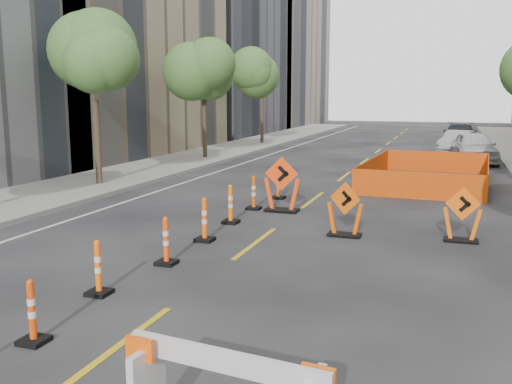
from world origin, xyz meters
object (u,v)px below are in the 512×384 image
(channelizer_3, at_px, (166,241))
(chevron_sign_left, at_px, (282,184))
(channelizer_6, at_px, (254,193))
(parked_car_near, at_px, (474,147))
(channelizer_4, at_px, (204,220))
(chevron_sign_center, at_px, (345,209))
(channelizer_5, at_px, (231,204))
(parked_car_mid, at_px, (458,142))
(parked_car_far, at_px, (460,135))
(channelizer_1, at_px, (32,311))
(channelizer_2, at_px, (98,268))
(chevron_sign_right, at_px, (462,215))
(channelizer_7, at_px, (278,183))

(channelizer_3, height_order, chevron_sign_left, chevron_sign_left)
(channelizer_6, xyz_separation_m, parked_car_near, (6.83, 15.33, 0.28))
(channelizer_3, distance_m, parked_car_near, 22.41)
(channelizer_4, xyz_separation_m, chevron_sign_center, (3.12, 1.60, 0.15))
(channelizer_5, height_order, parked_car_mid, parked_car_mid)
(parked_car_far, bearing_deg, channelizer_1, -98.41)
(channelizer_6, relative_size, chevron_sign_left, 0.63)
(chevron_sign_left, bearing_deg, channelizer_3, -100.77)
(channelizer_2, distance_m, channelizer_6, 8.09)
(channelizer_2, distance_m, parked_car_near, 24.43)
(parked_car_mid, bearing_deg, channelizer_2, -86.91)
(chevron_sign_left, distance_m, chevron_sign_center, 3.38)
(channelizer_5, bearing_deg, channelizer_1, -89.01)
(channelizer_1, distance_m, channelizer_3, 4.04)
(channelizer_6, height_order, parked_car_far, parked_car_far)
(chevron_sign_left, bearing_deg, channelizer_6, 174.99)
(channelizer_3, relative_size, chevron_sign_right, 0.77)
(channelizer_5, bearing_deg, chevron_sign_center, -7.50)
(channelizer_4, relative_size, parked_car_far, 0.20)
(channelizer_1, distance_m, channelizer_7, 12.13)
(channelizer_5, relative_size, channelizer_7, 0.99)
(parked_car_far, bearing_deg, parked_car_near, -85.58)
(channelizer_4, height_order, parked_car_far, parked_car_far)
(chevron_sign_left, bearing_deg, channelizer_4, -104.55)
(channelizer_3, distance_m, chevron_sign_right, 7.09)
(channelizer_2, height_order, channelizer_7, channelizer_7)
(parked_car_near, height_order, parked_car_mid, parked_car_near)
(channelizer_3, xyz_separation_m, parked_car_far, (6.09, 31.79, 0.27))
(channelizer_5, bearing_deg, parked_car_near, 68.57)
(chevron_sign_right, relative_size, parked_car_mid, 0.32)
(parked_car_far, bearing_deg, channelizer_3, -99.61)
(channelizer_6, relative_size, chevron_sign_center, 0.76)
(channelizer_7, distance_m, parked_car_near, 14.88)
(channelizer_3, xyz_separation_m, chevron_sign_center, (3.09, 3.62, 0.18))
(chevron_sign_right, relative_size, parked_car_far, 0.25)
(channelizer_7, distance_m, parked_car_mid, 19.28)
(channelizer_1, distance_m, parked_car_mid, 31.06)
(channelizer_2, bearing_deg, chevron_sign_left, 82.80)
(channelizer_2, distance_m, chevron_sign_center, 6.57)
(channelizer_7, height_order, parked_car_near, parked_car_near)
(chevron_sign_center, xyz_separation_m, chevron_sign_right, (2.76, 0.37, -0.02))
(channelizer_3, relative_size, channelizer_4, 0.95)
(channelizer_1, bearing_deg, chevron_sign_left, 85.80)
(chevron_sign_right, bearing_deg, parked_car_far, 87.55)
(channelizer_1, height_order, chevron_sign_center, chevron_sign_center)
(channelizer_7, bearing_deg, parked_car_mid, 72.12)
(channelizer_7, bearing_deg, chevron_sign_center, -55.54)
(chevron_sign_right, height_order, parked_car_near, parked_car_near)
(channelizer_1, distance_m, chevron_sign_right, 9.94)
(parked_car_near, xyz_separation_m, parked_car_far, (-0.58, 10.39, -0.03))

